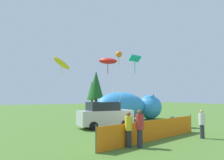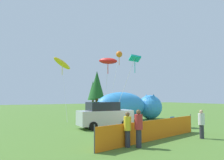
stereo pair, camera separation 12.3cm
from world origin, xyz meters
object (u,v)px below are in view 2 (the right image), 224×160
Objects in this scene: inflatable_cat at (129,107)px; parked_car at (105,115)px; spectator_in_black_shirt at (201,123)px; kite_red_lizard at (108,61)px; kite_teal_diamond at (134,59)px; kite_orange_flower at (119,55)px; kite_yellow_hero at (62,64)px; spectator_in_blue_shirt at (139,127)px; spectator_in_yellow_shirt at (128,128)px; folding_chair at (174,122)px.

parked_car is at bearing -137.55° from inflatable_cat.
kite_red_lizard is at bearing 95.99° from spectator_in_black_shirt.
inflatable_cat is at bearing 64.42° from kite_teal_diamond.
spectator_in_black_shirt is at bearing -96.43° from inflatable_cat.
kite_yellow_hero is at bearing 161.28° from kite_orange_flower.
kite_red_lizard is (3.59, 10.17, 5.02)m from spectator_in_blue_shirt.
folding_chair is at bearing 28.17° from spectator_in_yellow_shirt.
kite_yellow_hero is (-1.21, 8.16, 5.15)m from parked_car.
inflatable_cat is (4.90, 4.04, 0.35)m from parked_car.
kite_red_lizard is 1.04× the size of kite_teal_diamond.
inflatable_cat is 1.27× the size of kite_teal_diamond.
kite_orange_flower is 1.13× the size of kite_yellow_hero.
folding_chair is 0.53× the size of spectator_in_yellow_shirt.
kite_orange_flower is at bearing 63.27° from spectator_in_blue_shirt.
kite_teal_diamond is at bearing 6.50° from parked_car.
spectator_in_black_shirt is 0.22× the size of kite_orange_flower.
kite_red_lizard is 0.82× the size of kite_orange_flower.
kite_yellow_hero reaches higher than inflatable_cat.
spectator_in_black_shirt is (-1.41, -3.71, 0.41)m from folding_chair.
inflatable_cat reaches higher than spectator_in_blue_shirt.
kite_red_lizard is 5.77m from kite_yellow_hero.
kite_yellow_hero is (0.32, 14.92, 5.16)m from spectator_in_blue_shirt.
inflatable_cat is 4.57× the size of spectator_in_yellow_shirt.
spectator_in_black_shirt is 8.45m from kite_teal_diamond.
kite_orange_flower is (0.04, 2.04, 6.04)m from inflatable_cat.
kite_orange_flower is (4.94, 6.07, 6.39)m from parked_car.
kite_red_lizard is 4.16m from kite_orange_flower.
spectator_in_blue_shirt is at bearing -123.36° from kite_teal_diamond.
kite_teal_diamond reaches higher than folding_chair.
spectator_in_yellow_shirt is 9.68m from kite_teal_diamond.
folding_chair is 7.40m from spectator_in_yellow_shirt.
parked_car is 6.36m from inflatable_cat.
parked_car is 2.39× the size of spectator_in_blue_shirt.
inflatable_cat is 4.65× the size of spectator_in_black_shirt.
parked_car is at bearing -121.28° from kite_red_lizard.
spectator_in_black_shirt is at bearing 1.08° from spectator_in_blue_shirt.
folding_chair is 7.17m from spectator_in_blue_shirt.
kite_orange_flower is at bearing 163.27° from folding_chair.
kite_teal_diamond is at bearing 52.89° from spectator_in_yellow_shirt.
parked_car is at bearing -175.74° from kite_teal_diamond.
kite_red_lizard reaches higher than spectator_in_yellow_shirt.
kite_orange_flower is 1.26× the size of kite_teal_diamond.
folding_chair is 7.06m from inflatable_cat.
kite_orange_flower is at bearing 42.94° from kite_red_lizard.
kite_orange_flower is (2.87, 2.67, 1.38)m from kite_red_lizard.
parked_car is 6.93m from spectator_in_blue_shirt.
inflatable_cat is 10.87m from spectator_in_black_shirt.
spectator_in_blue_shirt is at bearing -109.46° from kite_red_lizard.
spectator_in_black_shirt is 0.92× the size of spectator_in_blue_shirt.
kite_teal_diamond reaches higher than spectator_in_yellow_shirt.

